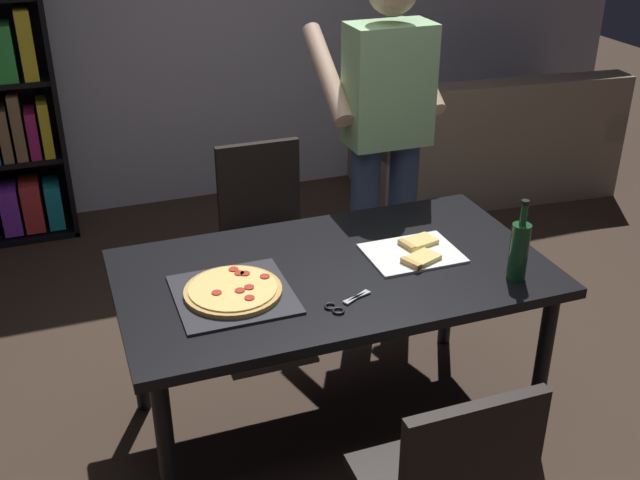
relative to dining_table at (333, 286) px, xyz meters
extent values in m
plane|color=#38281E|center=(0.00, 0.00, -0.67)|extent=(12.00, 12.00, 0.00)
cube|color=black|center=(0.00, 0.00, 0.06)|extent=(1.63, 0.91, 0.04)
cylinder|color=black|center=(-0.73, -0.38, -0.32)|extent=(0.06, 0.06, 0.71)
cylinder|color=black|center=(0.73, -0.38, -0.32)|extent=(0.06, 0.06, 0.71)
cylinder|color=black|center=(-0.73, 0.38, -0.32)|extent=(0.06, 0.06, 0.71)
cylinder|color=black|center=(0.73, 0.38, -0.32)|extent=(0.06, 0.06, 0.71)
cube|color=black|center=(0.00, -1.05, 0.00)|extent=(0.42, 0.04, 0.45)
cube|color=black|center=(0.00, 0.86, -0.24)|extent=(0.42, 0.42, 0.04)
cube|color=black|center=(0.00, 1.05, 0.00)|extent=(0.42, 0.04, 0.45)
cylinder|color=black|center=(-0.18, 0.68, -0.47)|extent=(0.04, 0.04, 0.41)
cylinder|color=black|center=(0.18, 0.68, -0.47)|extent=(0.04, 0.04, 0.41)
cylinder|color=black|center=(-0.18, 1.04, -0.47)|extent=(0.04, 0.04, 0.41)
cylinder|color=black|center=(0.18, 1.04, -0.47)|extent=(0.04, 0.04, 0.41)
cube|color=gray|center=(1.90, 2.05, -0.47)|extent=(1.77, 1.00, 0.40)
cube|color=gray|center=(1.87, 1.73, -0.05)|extent=(1.71, 0.35, 0.45)
cube|color=gray|center=(2.67, 1.98, -0.17)|extent=(0.24, 0.86, 0.20)
cube|color=gray|center=(1.13, 2.12, -0.17)|extent=(0.24, 0.86, 0.20)
cube|color=black|center=(-0.88, 2.35, 0.30)|extent=(0.03, 0.35, 1.95)
cube|color=purple|center=(-1.25, 2.33, -0.48)|extent=(0.11, 0.22, 0.30)
cube|color=red|center=(-1.12, 2.33, -0.47)|extent=(0.11, 0.22, 0.31)
cube|color=teal|center=(-0.99, 2.33, -0.49)|extent=(0.09, 0.22, 0.29)
cube|color=olive|center=(-1.20, 2.33, 0.00)|extent=(0.06, 0.22, 0.31)
cube|color=olive|center=(-1.12, 2.33, 0.04)|extent=(0.06, 0.22, 0.39)
cube|color=#B21E66|center=(-1.04, 2.33, -0.02)|extent=(0.06, 0.22, 0.28)
cube|color=yellow|center=(-0.96, 2.33, 0.01)|extent=(0.06, 0.22, 0.33)
cube|color=green|center=(-1.12, 2.33, 0.47)|extent=(0.11, 0.22, 0.32)
cube|color=yellow|center=(-0.99, 2.33, 0.51)|extent=(0.08, 0.22, 0.39)
cylinder|color=#38476B|center=(0.63, 0.71, -0.20)|extent=(0.14, 0.14, 0.95)
cylinder|color=#38476B|center=(0.43, 0.71, -0.20)|extent=(0.14, 0.14, 0.95)
cube|color=#99CC8C|center=(0.53, 0.71, 0.55)|extent=(0.38, 0.22, 0.55)
cylinder|color=#E0B293|center=(0.76, 0.89, 0.58)|extent=(0.09, 0.50, 0.39)
cylinder|color=#E0B293|center=(0.30, 0.89, 0.58)|extent=(0.09, 0.50, 0.39)
cube|color=#2D2D33|center=(-0.41, -0.06, 0.08)|extent=(0.41, 0.41, 0.01)
cylinder|color=tan|center=(-0.41, -0.06, 0.09)|extent=(0.35, 0.35, 0.02)
cylinder|color=#EACC6B|center=(-0.41, -0.06, 0.11)|extent=(0.32, 0.32, 0.01)
cylinder|color=#B22819|center=(-0.37, 0.06, 0.11)|extent=(0.04, 0.04, 0.00)
cylinder|color=#B22819|center=(-0.28, -0.03, 0.11)|extent=(0.04, 0.04, 0.00)
cylinder|color=#B22819|center=(-0.39, -0.09, 0.11)|extent=(0.04, 0.04, 0.00)
cylinder|color=#B22819|center=(-0.36, 0.03, 0.11)|extent=(0.04, 0.04, 0.00)
cylinder|color=#B22819|center=(-0.35, -0.08, 0.11)|extent=(0.04, 0.04, 0.00)
cylinder|color=#B22819|center=(-0.34, 0.02, 0.11)|extent=(0.04, 0.04, 0.00)
cylinder|color=#B22819|center=(-0.37, -0.15, 0.11)|extent=(0.04, 0.04, 0.00)
cylinder|color=#B22819|center=(-0.47, -0.08, 0.11)|extent=(0.04, 0.04, 0.00)
cube|color=white|center=(0.33, 0.00, 0.08)|extent=(0.36, 0.28, 0.01)
cube|color=#EACC6B|center=(0.33, -0.08, 0.09)|extent=(0.16, 0.14, 0.02)
cube|color=tan|center=(0.28, -0.10, 0.10)|extent=(0.06, 0.09, 0.02)
cube|color=#EACC6B|center=(0.39, 0.06, 0.09)|extent=(0.16, 0.12, 0.02)
cube|color=tan|center=(0.33, 0.04, 0.10)|extent=(0.04, 0.09, 0.02)
cylinder|color=#194723|center=(0.61, -0.30, 0.19)|extent=(0.07, 0.07, 0.22)
cylinder|color=#194723|center=(0.61, -0.30, 0.34)|extent=(0.03, 0.03, 0.08)
cylinder|color=black|center=(0.61, -0.30, 0.38)|extent=(0.03, 0.03, 0.02)
cube|color=silver|center=(0.00, -0.23, 0.08)|extent=(0.11, 0.07, 0.01)
cube|color=silver|center=(0.00, -0.23, 0.08)|extent=(0.12, 0.05, 0.01)
torus|color=black|center=(-0.11, -0.26, 0.08)|extent=(0.06, 0.06, 0.01)
torus|color=black|center=(-0.09, -0.29, 0.08)|extent=(0.06, 0.06, 0.01)
camera|label=1|loc=(-0.92, -2.37, 1.50)|focal=42.92mm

